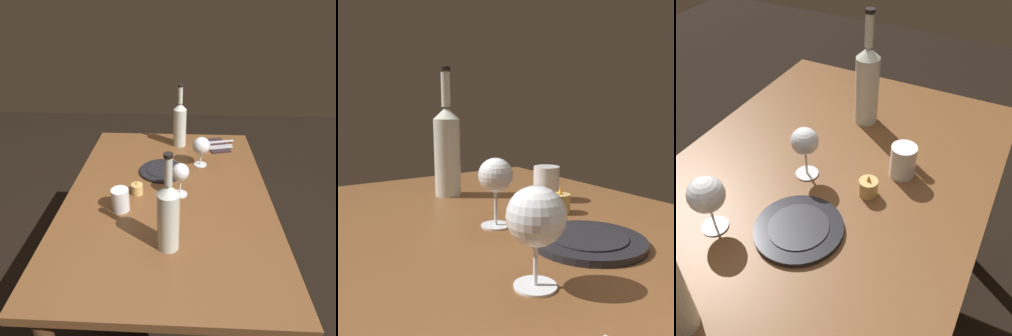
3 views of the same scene
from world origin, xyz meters
TOP-DOWN VIEW (x-y plane):
  - ground_plane at (0.00, 0.00)m, footprint 6.00×6.00m
  - dining_table at (0.00, 0.00)m, footprint 1.30×0.90m
  - wine_glass_left at (-0.02, -0.05)m, footprint 0.08×0.08m
  - wine_glass_right at (0.26, -0.15)m, footprint 0.09×0.09m
  - wine_bottle at (-0.34, -0.02)m, footprint 0.08×0.08m
  - water_tumbler at (-0.14, 0.19)m, footprint 0.07×0.07m
  - votive_candle at (-0.02, 0.14)m, footprint 0.05×0.05m
  - dinner_plate at (0.18, 0.04)m, footprint 0.22×0.22m

SIDE VIEW (x-z plane):
  - ground_plane at x=0.00m, z-range 0.00..0.00m
  - dining_table at x=0.00m, z-range 0.28..1.02m
  - dinner_plate at x=0.18m, z-range 0.74..0.76m
  - votive_candle at x=-0.02m, z-range 0.73..0.80m
  - water_tumbler at x=-0.14m, z-range 0.73..0.83m
  - wine_glass_right at x=0.26m, z-range 0.77..0.93m
  - wine_glass_left at x=-0.02m, z-range 0.77..0.93m
  - wine_bottle at x=-0.34m, z-range 0.69..1.07m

